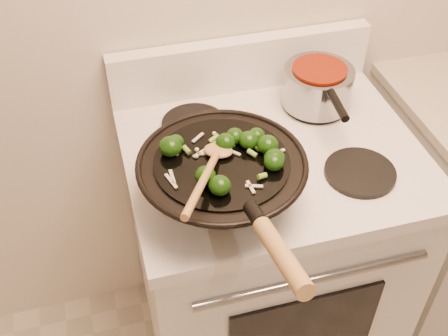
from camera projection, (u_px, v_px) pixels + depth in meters
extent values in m
cube|color=white|center=(264.00, 261.00, 1.81)|extent=(0.76, 0.64, 0.88)
cube|color=white|center=(272.00, 155.00, 1.50)|extent=(0.78, 0.66, 0.04)
cube|color=white|center=(241.00, 64.00, 1.65)|extent=(0.78, 0.05, 0.16)
cylinder|color=gray|center=(314.00, 280.00, 1.35)|extent=(0.60, 0.02, 0.02)
cube|color=black|center=(304.00, 329.00, 1.51)|extent=(0.42, 0.01, 0.28)
cylinder|color=black|center=(222.00, 199.00, 1.34)|extent=(0.18, 0.18, 0.01)
cylinder|color=black|center=(360.00, 172.00, 1.41)|extent=(0.18, 0.18, 0.01)
cylinder|color=black|center=(194.00, 124.00, 1.55)|extent=(0.18, 0.18, 0.01)
cylinder|color=black|center=(315.00, 104.00, 1.62)|extent=(0.18, 0.18, 0.01)
torus|color=black|center=(222.00, 163.00, 1.26)|extent=(0.39, 0.39, 0.01)
cylinder|color=black|center=(222.00, 162.00, 1.26)|extent=(0.31, 0.31, 0.01)
cylinder|color=black|center=(255.00, 215.00, 1.07)|extent=(0.03, 0.07, 0.05)
cylinder|color=#AF8245|center=(282.00, 256.00, 0.95)|extent=(0.04, 0.21, 0.09)
ellipsoid|color=#113408|center=(249.00, 140.00, 1.28)|extent=(0.05, 0.05, 0.04)
cylinder|color=#47802E|center=(254.00, 143.00, 1.29)|extent=(0.02, 0.02, 0.02)
ellipsoid|color=#113408|center=(205.00, 175.00, 1.20)|extent=(0.05, 0.05, 0.04)
ellipsoid|color=#113408|center=(275.00, 158.00, 1.24)|extent=(0.05, 0.05, 0.04)
ellipsoid|color=#113408|center=(226.00, 142.00, 1.28)|extent=(0.05, 0.05, 0.04)
cylinder|color=#47802E|center=(231.00, 145.00, 1.29)|extent=(0.02, 0.02, 0.02)
ellipsoid|color=#113408|center=(274.00, 162.00, 1.23)|extent=(0.05, 0.05, 0.04)
ellipsoid|color=#113408|center=(256.00, 135.00, 1.30)|extent=(0.04, 0.04, 0.03)
ellipsoid|color=#113408|center=(170.00, 146.00, 1.26)|extent=(0.05, 0.05, 0.04)
cylinder|color=#47802E|center=(178.00, 150.00, 1.28)|extent=(0.02, 0.01, 0.01)
ellipsoid|color=#113408|center=(235.00, 136.00, 1.30)|extent=(0.04, 0.04, 0.04)
ellipsoid|color=#113408|center=(176.00, 142.00, 1.28)|extent=(0.04, 0.04, 0.03)
ellipsoid|color=#113408|center=(268.00, 145.00, 1.27)|extent=(0.05, 0.05, 0.04)
cylinder|color=#47802E|center=(273.00, 148.00, 1.28)|extent=(0.02, 0.02, 0.01)
ellipsoid|color=#113408|center=(220.00, 185.00, 1.17)|extent=(0.05, 0.05, 0.04)
cube|color=beige|center=(201.00, 152.00, 1.27)|extent=(0.04, 0.03, 0.00)
cube|color=beige|center=(198.00, 138.00, 1.31)|extent=(0.03, 0.03, 0.00)
cube|color=beige|center=(234.00, 152.00, 1.27)|extent=(0.03, 0.03, 0.00)
cube|color=beige|center=(277.00, 152.00, 1.27)|extent=(0.04, 0.02, 0.00)
cube|color=beige|center=(208.00, 154.00, 1.27)|extent=(0.05, 0.02, 0.00)
cube|color=beige|center=(251.00, 187.00, 1.19)|extent=(0.01, 0.04, 0.00)
cube|color=beige|center=(174.00, 150.00, 1.28)|extent=(0.02, 0.04, 0.00)
cube|color=beige|center=(172.00, 177.00, 1.22)|extent=(0.01, 0.04, 0.00)
cube|color=beige|center=(254.00, 186.00, 1.19)|extent=(0.04, 0.02, 0.00)
cube|color=beige|center=(221.00, 141.00, 1.30)|extent=(0.04, 0.01, 0.00)
cube|color=beige|center=(171.00, 181.00, 1.21)|extent=(0.02, 0.05, 0.00)
cylinder|color=#6CA334|center=(214.00, 139.00, 1.30)|extent=(0.03, 0.02, 0.01)
cylinder|color=#6CA334|center=(262.00, 176.00, 1.21)|extent=(0.02, 0.03, 0.02)
cylinder|color=#6CA334|center=(186.00, 150.00, 1.27)|extent=(0.02, 0.03, 0.02)
cylinder|color=#6CA334|center=(257.00, 147.00, 1.28)|extent=(0.02, 0.02, 0.01)
cylinder|color=#6CA334|center=(252.00, 153.00, 1.26)|extent=(0.02, 0.03, 0.02)
sphere|color=beige|center=(214.00, 134.00, 1.32)|extent=(0.01, 0.01, 0.01)
sphere|color=beige|center=(211.00, 175.00, 1.22)|extent=(0.01, 0.01, 0.01)
sphere|color=beige|center=(196.00, 156.00, 1.26)|extent=(0.01, 0.01, 0.01)
sphere|color=beige|center=(197.00, 150.00, 1.28)|extent=(0.01, 0.01, 0.01)
ellipsoid|color=#AF8245|center=(218.00, 150.00, 1.27)|extent=(0.08, 0.08, 0.02)
cylinder|color=#AF8245|center=(203.00, 181.00, 1.15)|extent=(0.14, 0.25, 0.09)
cylinder|color=gray|center=(318.00, 86.00, 1.58)|extent=(0.20, 0.20, 0.11)
cylinder|color=#6A1405|center=(320.00, 69.00, 1.54)|extent=(0.15, 0.15, 0.01)
cylinder|color=black|center=(338.00, 105.00, 1.43)|extent=(0.03, 0.12, 0.02)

